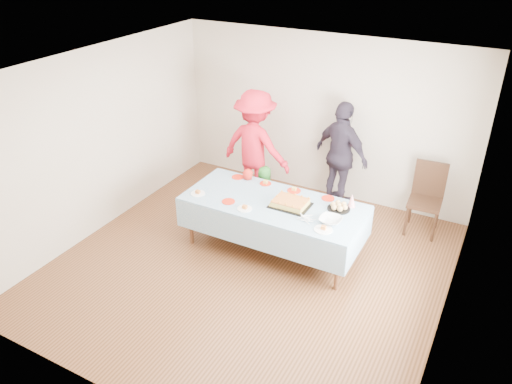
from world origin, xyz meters
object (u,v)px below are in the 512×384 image
Objects in this scene: party_table at (273,205)px; adult_left at (255,146)px; birthday_cake at (290,203)px; dining_chair at (427,194)px.

adult_left is at bearing 127.40° from party_table.
adult_left is at bearing 134.23° from birthday_cake.
adult_left is (-1.20, 1.23, 0.12)m from birthday_cake.
birthday_cake is 0.28× the size of adult_left.
dining_chair is 0.58× the size of adult_left.
birthday_cake is (0.25, 0.01, 0.10)m from party_table.
party_table is at bearing 131.66° from adult_left.
dining_chair is at bearing 45.68° from birthday_cake.
birthday_cake is 1.73m from adult_left.
adult_left is (-2.72, -0.32, 0.34)m from dining_chair.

